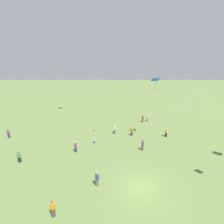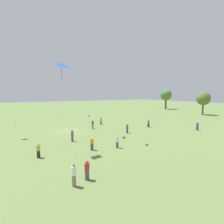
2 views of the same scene
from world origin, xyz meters
name	(u,v)px [view 2 (image 2 of 2)]	position (x,y,z in m)	size (l,w,h in m)	color
ground_plane	(69,131)	(0.00, 0.00, 0.00)	(240.00, 240.00, 0.00)	olive
tree_0	(166,95)	(-23.79, 50.58, 6.32)	(4.91, 4.91, 8.86)	brown
tree_1	(203,99)	(-2.85, 45.64, 5.38)	(4.44, 4.44, 7.64)	brown
person_0	(197,126)	(11.61, 21.95, 0.78)	(0.58, 0.58, 1.60)	#333D5B
person_1	(148,123)	(4.46, 15.79, 0.79)	(0.54, 0.54, 1.63)	#232328
person_2	(117,141)	(13.34, 2.64, 0.87)	(0.53, 0.53, 1.75)	#4C4C51
person_3	(38,150)	(12.02, -6.89, 0.83)	(0.59, 0.59, 1.70)	#232328
person_4	(87,170)	(19.41, -3.97, 0.84)	(0.59, 0.59, 1.72)	#4C4C51
person_5	(127,128)	(6.92, 8.64, 0.89)	(0.53, 0.53, 1.79)	#333D5B
person_6	(74,175)	(19.88, -5.24, 0.93)	(0.40, 0.40, 1.84)	#847056
person_8	(92,144)	(12.50, -0.61, 0.82)	(0.47, 0.47, 1.67)	#333D5B
person_9	(72,136)	(7.44, -1.64, 0.88)	(0.40, 0.40, 1.77)	#4C4C51
person_10	(101,121)	(-3.24, 8.26, 0.85)	(0.49, 0.49, 1.72)	#4C4C51
person_11	(93,124)	(0.25, 4.72, 0.88)	(0.61, 0.61, 1.79)	#847056
kite_2	(61,67)	(11.42, -3.89, 10.23)	(1.32, 1.43, 10.77)	blue
dog_0	(89,115)	(-17.42, 11.06, 0.36)	(0.77, 0.72, 0.55)	tan
picnic_bag_0	(15,123)	(-14.95, -8.90, 0.11)	(0.34, 0.40, 0.22)	beige
picnic_bag_1	(124,137)	(9.66, 6.13, 0.13)	(0.43, 0.42, 0.26)	#33518C
picnic_bag_2	(147,145)	(14.48, 6.74, 0.11)	(0.30, 0.28, 0.21)	#933833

